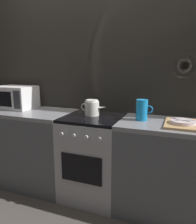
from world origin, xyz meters
TOP-DOWN VIEW (x-y plane):
  - ground_plane at (0.00, 0.00)m, footprint 8.00×8.00m
  - back_wall at (0.00, 0.32)m, footprint 3.60×0.05m
  - counter_left at (-0.90, 0.00)m, footprint 1.20×0.60m
  - stove_unit at (-0.00, -0.00)m, footprint 0.60×0.63m
  - counter_right at (0.90, 0.00)m, footprint 1.20×0.60m
  - microwave at (-1.06, 0.08)m, footprint 0.46×0.35m
  - kettle at (-0.03, 0.04)m, footprint 0.28×0.15m
  - pitcher at (0.50, 0.02)m, footprint 0.16×0.11m
  - dish_pile at (0.87, -0.04)m, footprint 0.30×0.40m

SIDE VIEW (x-z plane):
  - ground_plane at x=0.00m, z-range 0.00..0.00m
  - stove_unit at x=0.00m, z-range 0.00..0.90m
  - counter_left at x=-0.90m, z-range 0.00..0.90m
  - counter_right at x=0.90m, z-range 0.00..0.90m
  - dish_pile at x=0.87m, z-range 0.89..0.95m
  - kettle at x=-0.03m, z-range 0.90..1.06m
  - pitcher at x=0.50m, z-range 0.90..1.10m
  - microwave at x=-1.06m, z-range 0.90..1.17m
  - back_wall at x=0.00m, z-range 0.00..2.40m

